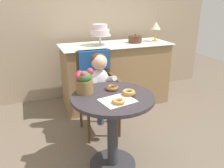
{
  "coord_description": "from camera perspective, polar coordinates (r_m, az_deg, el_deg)",
  "views": [
    {
      "loc": [
        -0.66,
        -1.7,
        1.51
      ],
      "look_at": [
        0.05,
        0.15,
        0.77
      ],
      "focal_mm": 37.11,
      "sensor_mm": 36.0,
      "label": 1
    }
  ],
  "objects": [
    {
      "name": "ground_plane",
      "position": [
        2.37,
        0.18,
        -19.16
      ],
      "size": [
        8.0,
        8.0,
        0.0
      ],
      "primitive_type": "plane",
      "color": "#6B5B4C"
    },
    {
      "name": "back_wall",
      "position": [
        3.61,
        -10.98,
        17.63
      ],
      "size": [
        4.8,
        0.1,
        2.7
      ],
      "primitive_type": "cube",
      "color": "tan",
      "rests_on": "ground"
    },
    {
      "name": "cafe_table",
      "position": [
        2.08,
        0.2,
        -8.31
      ],
      "size": [
        0.72,
        0.72,
        0.72
      ],
      "color": "#332D33",
      "rests_on": "ground"
    },
    {
      "name": "wicker_chair",
      "position": [
        2.65,
        -3.92,
        1.31
      ],
      "size": [
        0.42,
        0.45,
        0.95
      ],
      "rotation": [
        0.0,
        0.0,
        0.02
      ],
      "color": "brown",
      "rests_on": "ground"
    },
    {
      "name": "seated_child",
      "position": [
        2.5,
        -2.87,
        1.03
      ],
      "size": [
        0.27,
        0.32,
        0.73
      ],
      "color": "silver",
      "rests_on": "ground"
    },
    {
      "name": "paper_napkin",
      "position": [
        1.89,
        1.39,
        -4.08
      ],
      "size": [
        0.31,
        0.26,
        0.0
      ],
      "primitive_type": "cube",
      "rotation": [
        0.0,
        0.0,
        0.19
      ],
      "color": "white",
      "rests_on": "cafe_table"
    },
    {
      "name": "donut_front",
      "position": [
        2.0,
        4.13,
        -2.09
      ],
      "size": [
        0.12,
        0.12,
        0.04
      ],
      "color": "#936033",
      "rests_on": "cafe_table"
    },
    {
      "name": "donut_mid",
      "position": [
        2.11,
        -0.01,
        -0.83
      ],
      "size": [
        0.12,
        0.12,
        0.04
      ],
      "color": "#936033",
      "rests_on": "cafe_table"
    },
    {
      "name": "donut_side",
      "position": [
        1.84,
        1.57,
        -4.28
      ],
      "size": [
        0.11,
        0.11,
        0.03
      ],
      "color": "#AD7542",
      "rests_on": "cafe_table"
    },
    {
      "name": "flower_vase",
      "position": [
        2.02,
        -6.84,
        0.72
      ],
      "size": [
        0.16,
        0.15,
        0.22
      ],
      "color": "brown",
      "rests_on": "cafe_table"
    },
    {
      "name": "display_counter",
      "position": [
        3.4,
        0.93,
        2.43
      ],
      "size": [
        1.56,
        0.62,
        0.9
      ],
      "color": "#93754C",
      "rests_on": "ground"
    },
    {
      "name": "tiered_cake_stand",
      "position": [
        3.18,
        -2.99,
        12.83
      ],
      "size": [
        0.3,
        0.3,
        0.28
      ],
      "color": "silver",
      "rests_on": "display_counter"
    },
    {
      "name": "round_layer_cake",
      "position": [
        3.4,
        5.73,
        10.94
      ],
      "size": [
        0.19,
        0.19,
        0.12
      ],
      "color": "#4C2D1E",
      "rests_on": "display_counter"
    },
    {
      "name": "table_lamp",
      "position": [
        3.54,
        10.72,
        13.79
      ],
      "size": [
        0.15,
        0.15,
        0.28
      ],
      "color": "#B28C47",
      "rests_on": "display_counter"
    }
  ]
}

